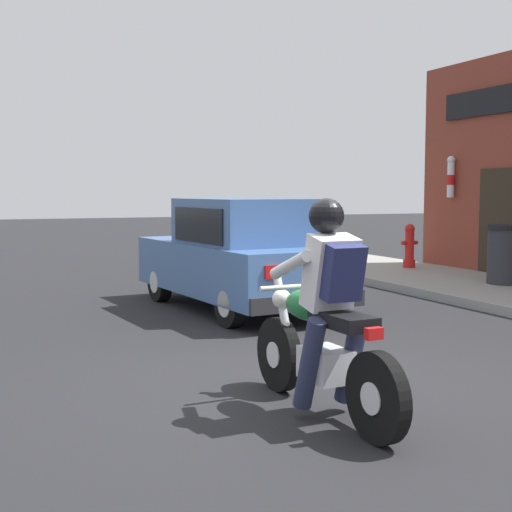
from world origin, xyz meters
name	(u,v)px	position (x,y,z in m)	size (l,w,h in m)	color
ground_plane	(289,387)	(0.00, 0.00, 0.00)	(80.00, 80.00, 0.00)	black
motorcycle_with_rider	(324,326)	(-0.10, -0.78, 0.68)	(0.57, 2.02, 1.62)	black
car_hatchback	(240,256)	(1.12, 3.90, 0.77)	(1.99, 3.92, 1.57)	black
trash_bin	(503,254)	(5.77, 3.79, 0.64)	(0.56, 0.56, 0.98)	#2D2D33
fire_hydrant	(409,246)	(5.86, 6.53, 0.57)	(0.36, 0.24, 0.88)	red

